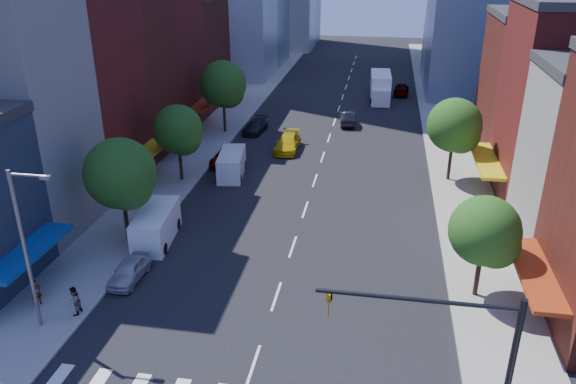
% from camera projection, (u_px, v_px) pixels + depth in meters
% --- Properties ---
extents(ground, '(220.00, 220.00, 0.00)m').
position_uv_depth(ground, '(253.00, 365.00, 27.62)').
color(ground, black).
rests_on(ground, ground).
extents(sidewalk_left, '(5.00, 120.00, 0.15)m').
position_uv_depth(sidewalk_left, '(226.00, 121.00, 65.59)').
color(sidewalk_left, gray).
rests_on(sidewalk_left, ground).
extents(sidewalk_right, '(5.00, 120.00, 0.15)m').
position_uv_depth(sidewalk_right, '(446.00, 132.00, 61.71)').
color(sidewalk_right, gray).
rests_on(sidewalk_right, ground).
extents(bldg_left_2, '(12.00, 9.00, 16.00)m').
position_uv_depth(bldg_left_2, '(58.00, 90.00, 46.12)').
color(bldg_left_2, maroon).
rests_on(bldg_left_2, ground).
extents(bldg_left_3, '(12.00, 8.00, 15.00)m').
position_uv_depth(bldg_left_3, '(107.00, 75.00, 53.99)').
color(bldg_left_3, '#4B1C12').
rests_on(bldg_left_3, ground).
extents(bldg_left_4, '(12.00, 9.00, 17.00)m').
position_uv_depth(bldg_left_4, '(141.00, 49.00, 61.25)').
color(bldg_left_4, maroon).
rests_on(bldg_left_4, ground).
extents(bldg_left_5, '(12.00, 10.00, 13.00)m').
position_uv_depth(bldg_left_5, '(174.00, 53.00, 70.62)').
color(bldg_left_5, '#4B1C12').
rests_on(bldg_left_5, ground).
extents(bldg_right_3, '(12.00, 10.00, 13.00)m').
position_uv_depth(bldg_right_3, '(553.00, 90.00, 52.39)').
color(bldg_right_3, '#4B1C12').
rests_on(bldg_right_3, ground).
extents(streetlight, '(2.25, 0.25, 9.00)m').
position_uv_depth(streetlight, '(27.00, 242.00, 28.22)').
color(streetlight, slate).
rests_on(streetlight, sidewalk_left).
extents(tree_left_near, '(4.80, 4.80, 7.30)m').
position_uv_depth(tree_left_near, '(122.00, 176.00, 37.26)').
color(tree_left_near, black).
rests_on(tree_left_near, sidewalk_left).
extents(tree_left_mid, '(4.20, 4.20, 6.65)m').
position_uv_depth(tree_left_mid, '(179.00, 132.00, 47.31)').
color(tree_left_mid, black).
rests_on(tree_left_mid, sidewalk_left).
extents(tree_left_far, '(5.00, 5.00, 7.75)m').
position_uv_depth(tree_left_far, '(224.00, 86.00, 59.66)').
color(tree_left_far, black).
rests_on(tree_left_far, sidewalk_left).
extents(tree_right_near, '(4.00, 4.00, 6.20)m').
position_uv_depth(tree_right_near, '(487.00, 234.00, 31.26)').
color(tree_right_near, black).
rests_on(tree_right_near, sidewalk_right).
extents(tree_right_far, '(4.60, 4.60, 7.20)m').
position_uv_depth(tree_right_far, '(456.00, 128.00, 47.22)').
color(tree_right_far, black).
rests_on(tree_right_far, sidewalk_right).
extents(parked_car_front, '(1.65, 3.91, 1.32)m').
position_uv_depth(parked_car_front, '(129.00, 270.00, 34.44)').
color(parked_car_front, '#A8A7AC').
rests_on(parked_car_front, ground).
extents(parked_car_second, '(1.56, 4.15, 1.35)m').
position_uv_depth(parked_car_second, '(156.00, 232.00, 38.92)').
color(parked_car_second, black).
rests_on(parked_car_second, ground).
extents(parked_car_third, '(2.36, 4.77, 1.30)m').
position_uv_depth(parked_car_third, '(226.00, 157.00, 52.82)').
color(parked_car_third, '#999999').
rests_on(parked_car_third, ground).
extents(parked_car_rear, '(2.36, 4.76, 1.33)m').
position_uv_depth(parked_car_rear, '(256.00, 126.00, 61.75)').
color(parked_car_rear, black).
rests_on(parked_car_rear, ground).
extents(cargo_van_near, '(2.73, 5.61, 2.30)m').
position_uv_depth(cargo_van_near, '(155.00, 227.00, 38.70)').
color(cargo_van_near, white).
rests_on(cargo_van_near, ground).
extents(cargo_van_far, '(2.71, 5.32, 2.17)m').
position_uv_depth(cargo_van_far, '(231.00, 165.00, 49.86)').
color(cargo_van_far, white).
rests_on(cargo_van_far, ground).
extents(taxi, '(2.19, 5.35, 1.55)m').
position_uv_depth(taxi, '(288.00, 143.00, 56.24)').
color(taxi, '#D6B60B').
rests_on(taxi, ground).
extents(traffic_car_oncoming, '(2.20, 4.79, 1.52)m').
position_uv_depth(traffic_car_oncoming, '(347.00, 118.00, 64.37)').
color(traffic_car_oncoming, black).
rests_on(traffic_car_oncoming, ground).
extents(traffic_car_far, '(2.24, 4.87, 1.62)m').
position_uv_depth(traffic_car_far, '(401.00, 89.00, 77.17)').
color(traffic_car_far, '#999999').
rests_on(traffic_car_far, ground).
extents(box_truck, '(2.93, 8.57, 3.41)m').
position_uv_depth(box_truck, '(380.00, 88.00, 74.33)').
color(box_truck, white).
rests_on(box_truck, ground).
extents(pedestrian_near, '(0.65, 0.70, 1.60)m').
position_uv_depth(pedestrian_near, '(36.00, 293.00, 31.70)').
color(pedestrian_near, '#999999').
rests_on(pedestrian_near, sidewalk_left).
extents(pedestrian_far, '(0.70, 0.87, 1.70)m').
position_uv_depth(pedestrian_far, '(74.00, 301.00, 30.87)').
color(pedestrian_far, '#999999').
rests_on(pedestrian_far, sidewalk_left).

